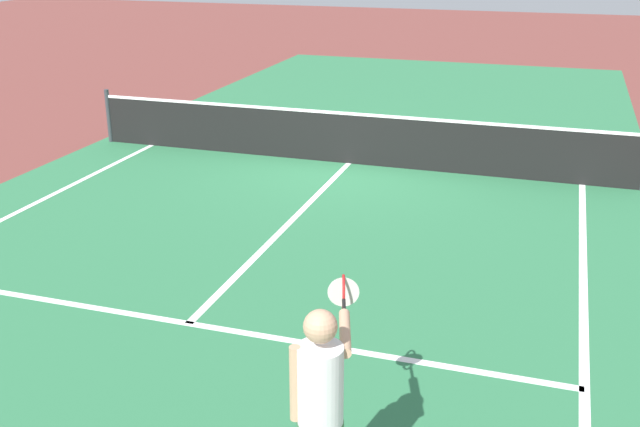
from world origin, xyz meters
The scene contains 7 objects.
ground_plane centered at (0.00, 0.00, 0.00)m, with size 60.00×60.00×0.00m, color brown.
court_surface_inbounds centered at (0.00, 0.00, 0.00)m, with size 10.62×24.40×0.00m, color #2D7247.
line_sideline_right centered at (4.11, -5.95, 0.00)m, with size 0.10×11.89×0.01m, color white.
line_service_near centered at (0.00, -6.40, 0.00)m, with size 8.22×0.10×0.01m, color white.
line_center_service centered at (0.00, -3.20, 0.00)m, with size 0.10×6.40×0.01m, color white.
net centered at (0.00, 0.00, 0.49)m, with size 10.19×0.09×1.07m.
player_near centered at (2.25, -8.68, 1.06)m, with size 0.43×1.23×1.69m.
Camera 1 is at (3.60, -12.87, 4.01)m, focal length 42.24 mm.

